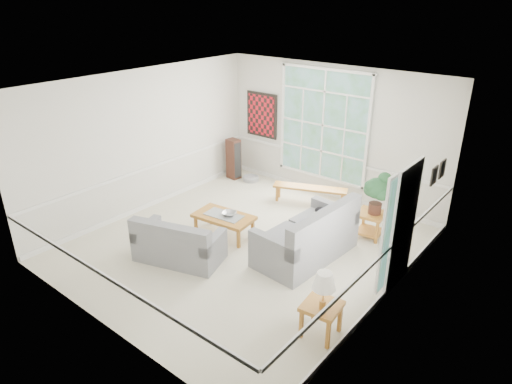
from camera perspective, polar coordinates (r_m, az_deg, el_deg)
floor at (r=8.70m, az=-1.35°, el=-6.61°), size 5.50×6.00×0.01m
ceiling at (r=7.63m, az=-1.57°, el=13.22°), size 5.50×6.00×0.02m
wall_back at (r=10.38m, az=9.41°, el=7.31°), size 5.50×0.02×3.00m
wall_front at (r=6.29m, az=-19.51°, el=-5.24°), size 5.50×0.02×3.00m
wall_left at (r=9.95m, az=-13.69°, el=6.21°), size 0.02×6.00×3.00m
wall_right at (r=6.74m, az=16.69°, el=-2.80°), size 0.02×6.00×3.00m
window_back at (r=10.41m, az=8.39°, el=8.27°), size 2.30×0.08×2.40m
entry_door at (r=7.46m, az=17.85°, el=-4.16°), size 0.08×0.90×2.10m
door_sidelight at (r=6.89m, az=15.95°, el=-5.40°), size 0.08×0.26×1.90m
wall_art at (r=11.37m, az=0.70°, el=9.60°), size 0.90×0.06×1.10m
wall_frame_near at (r=8.27m, az=21.32°, el=1.94°), size 0.04×0.26×0.32m
wall_frame_far at (r=8.63m, az=22.19°, el=2.70°), size 0.04×0.26×0.32m
loveseat_right at (r=8.15m, az=6.26°, el=-4.78°), size 1.13×1.99×1.04m
loveseat_front at (r=8.18m, az=-9.60°, el=-5.76°), size 1.68×1.21×0.82m
coffee_table at (r=8.93m, az=-4.01°, el=-4.17°), size 1.23×0.76×0.43m
pewter_bowl at (r=8.81m, az=-3.37°, el=-2.68°), size 0.42×0.42×0.08m
window_bench at (r=10.33m, az=6.73°, el=-0.37°), size 1.64×0.94×0.38m
end_table at (r=9.13m, az=14.08°, el=-3.96°), size 0.57×0.57×0.51m
houseplant at (r=8.83m, az=14.84°, el=-0.12°), size 0.56×0.56×0.85m
side_table at (r=6.60m, az=8.12°, el=-15.49°), size 0.55×0.55×0.51m
table_lamp at (r=6.21m, az=8.44°, el=-12.14°), size 0.37×0.37×0.56m
pet_bed at (r=11.52m, az=-0.66°, el=1.72°), size 0.48×0.48×0.12m
floor_speaker at (r=11.55m, az=-2.83°, el=4.16°), size 0.35×0.29×1.02m
cat at (r=8.66m, az=8.42°, el=-2.39°), size 0.40×0.33×0.16m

